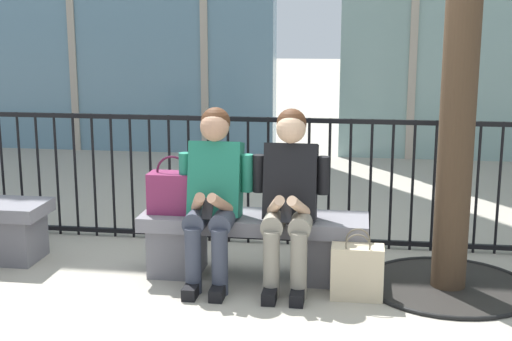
% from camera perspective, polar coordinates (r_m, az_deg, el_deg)
% --- Properties ---
extents(ground_plane, '(60.00, 60.00, 0.00)m').
position_cam_1_polar(ground_plane, '(5.12, -0.17, -8.48)').
color(ground_plane, '#A8A091').
extents(stone_bench, '(1.60, 0.44, 0.45)m').
position_cam_1_polar(stone_bench, '(5.03, -0.17, -5.58)').
color(stone_bench, slate).
rests_on(stone_bench, ground).
extents(seated_person_with_phone, '(0.52, 0.66, 1.21)m').
position_cam_1_polar(seated_person_with_phone, '(4.85, -3.46, -1.61)').
color(seated_person_with_phone, '#383D4C').
rests_on(seated_person_with_phone, ground).
extents(seated_person_companion, '(0.52, 0.66, 1.21)m').
position_cam_1_polar(seated_person_companion, '(4.77, 2.71, -1.83)').
color(seated_person_companion, gray).
rests_on(seated_person_companion, ground).
extents(handbag_on_bench, '(0.34, 0.19, 0.41)m').
position_cam_1_polar(handbag_on_bench, '(5.05, -6.72, -1.71)').
color(handbag_on_bench, '#7A234C').
rests_on(handbag_on_bench, stone_bench).
extents(shopping_bag, '(0.34, 0.18, 0.46)m').
position_cam_1_polar(shopping_bag, '(4.71, 8.16, -8.07)').
color(shopping_bag, beige).
rests_on(shopping_bag, ground).
extents(plaza_railing, '(7.86, 0.04, 1.04)m').
position_cam_1_polar(plaza_railing, '(5.69, 0.98, -0.81)').
color(plaza_railing, black).
rests_on(plaza_railing, ground).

